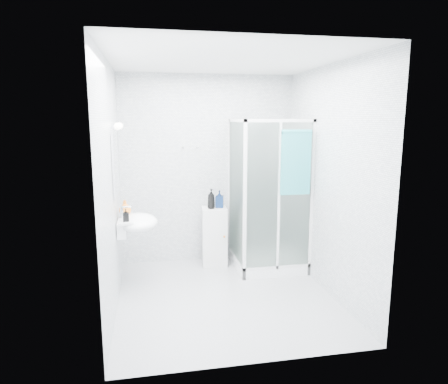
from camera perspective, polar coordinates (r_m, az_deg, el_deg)
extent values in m
cube|color=silver|center=(4.33, 0.21, 1.11)|extent=(2.40, 2.60, 2.60)
cube|color=#A4A6A9|center=(4.72, 0.20, -14.63)|extent=(2.40, 2.60, 0.01)
cube|color=white|center=(4.32, 0.22, 18.35)|extent=(2.40, 2.60, 0.01)
cube|color=white|center=(5.63, 6.16, -9.82)|extent=(0.90, 0.90, 0.12)
cube|color=silver|center=(5.17, 1.94, 10.18)|extent=(0.04, 0.90, 0.04)
cube|color=silver|center=(4.87, 8.08, 10.07)|extent=(0.90, 0.04, 0.04)
cube|color=silver|center=(4.86, 2.98, -1.49)|extent=(0.04, 0.04, 2.00)
cube|color=white|center=(5.26, 1.77, -0.12)|extent=(0.02, 0.82, 1.84)
cube|color=white|center=(4.96, 7.85, -0.86)|extent=(0.82, 0.02, 1.84)
cube|color=silver|center=(4.97, 7.81, -0.83)|extent=(0.03, 0.04, 1.84)
cylinder|color=silver|center=(5.69, 5.28, 3.81)|extent=(0.02, 0.02, 1.00)
cylinder|color=silver|center=(5.63, 5.44, 8.53)|extent=(0.09, 0.05, 0.09)
cylinder|color=silver|center=(5.78, 5.63, 0.90)|extent=(0.12, 0.04, 0.12)
cylinder|color=silver|center=(4.94, 11.28, 7.65)|extent=(0.03, 0.05, 0.03)
cube|color=white|center=(4.82, -14.31, -4.94)|extent=(0.10, 0.40, 0.18)
ellipsoid|color=white|center=(4.80, -12.19, -4.30)|extent=(0.46, 0.56, 0.20)
cube|color=white|center=(4.80, -13.64, -3.77)|extent=(0.16, 0.50, 0.02)
cylinder|color=silver|center=(4.78, -14.40, -2.86)|extent=(0.04, 0.04, 0.16)
cylinder|color=silver|center=(4.76, -13.84, -2.08)|extent=(0.12, 0.02, 0.02)
cube|color=white|center=(4.69, -15.27, 3.92)|extent=(0.02, 0.60, 0.70)
cylinder|color=silver|center=(4.50, -15.49, 9.02)|extent=(0.05, 0.04, 0.04)
sphere|color=white|center=(4.50, -14.97, 9.04)|extent=(0.08, 0.08, 0.08)
cylinder|color=silver|center=(4.82, -15.18, 9.10)|extent=(0.05, 0.04, 0.04)
sphere|color=white|center=(4.82, -14.70, 9.12)|extent=(0.08, 0.08, 0.08)
cylinder|color=silver|center=(5.50, -5.92, 6.39)|extent=(0.02, 0.04, 0.02)
sphere|color=silver|center=(5.48, -5.90, 6.37)|extent=(0.03, 0.03, 0.03)
cylinder|color=silver|center=(5.52, -3.84, 6.44)|extent=(0.02, 0.04, 0.02)
sphere|color=silver|center=(5.50, -3.81, 6.42)|extent=(0.03, 0.03, 0.03)
cube|color=silver|center=(5.55, -1.38, -6.34)|extent=(0.36, 0.36, 0.80)
cube|color=silver|center=(5.40, -1.10, -6.82)|extent=(0.30, 0.03, 0.68)
sphere|color=orange|center=(5.39, 0.04, -6.40)|extent=(0.03, 0.03, 0.03)
cube|color=teal|center=(4.91, 10.22, 4.03)|extent=(0.37, 0.04, 0.76)
cylinder|color=teal|center=(4.89, 10.37, 8.46)|extent=(0.37, 0.05, 0.05)
imported|color=black|center=(5.38, -1.84, -0.98)|extent=(0.14, 0.14, 0.27)
imported|color=#0C2149|center=(5.45, -0.65, -1.00)|extent=(0.13, 0.13, 0.24)
imported|color=orange|center=(4.92, -13.96, -2.18)|extent=(0.18, 0.18, 0.18)
imported|color=black|center=(4.62, -13.84, -3.21)|extent=(0.07, 0.07, 0.15)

